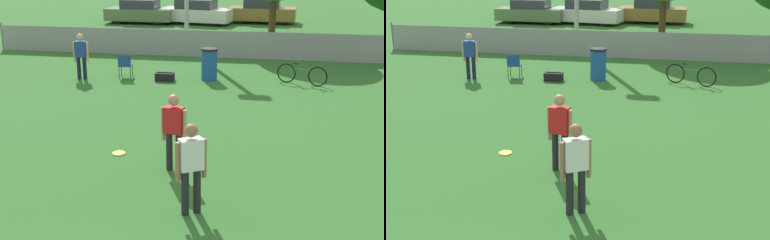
% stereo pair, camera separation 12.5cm
% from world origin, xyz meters
% --- Properties ---
extents(fence_backline, '(20.59, 0.07, 1.21)m').
position_xyz_m(fence_backline, '(0.00, 18.00, 0.55)').
color(fence_backline, gray).
rests_on(fence_backline, ground_plane).
extents(player_defender_red, '(0.53, 0.31, 1.59)m').
position_xyz_m(player_defender_red, '(0.19, 6.08, 0.91)').
color(player_defender_red, black).
rests_on(player_defender_red, ground_plane).
extents(player_receiver_white, '(0.48, 0.39, 1.59)m').
position_xyz_m(player_receiver_white, '(0.86, 4.36, 0.91)').
color(player_receiver_white, black).
rests_on(player_receiver_white, ground_plane).
extents(spectator_in_blue, '(0.53, 0.25, 1.57)m').
position_xyz_m(spectator_in_blue, '(-4.65, 13.29, 0.89)').
color(spectator_in_blue, '#191933').
rests_on(spectator_in_blue, ground_plane).
extents(frisbee_disc, '(0.29, 0.29, 0.03)m').
position_xyz_m(frisbee_disc, '(-1.21, 6.77, 0.01)').
color(frisbee_disc, yellow).
rests_on(frisbee_disc, ground_plane).
extents(folding_chair_sideline, '(0.49, 0.50, 0.82)m').
position_xyz_m(folding_chair_sideline, '(-3.26, 13.78, 0.48)').
color(folding_chair_sideline, '#333338').
rests_on(folding_chair_sideline, ground_plane).
extents(bicycle_sideline, '(1.64, 0.66, 0.70)m').
position_xyz_m(bicycle_sideline, '(2.74, 13.92, 0.34)').
color(bicycle_sideline, black).
rests_on(bicycle_sideline, ground_plane).
extents(trash_bin, '(0.56, 0.56, 1.09)m').
position_xyz_m(trash_bin, '(-0.35, 14.01, 0.55)').
color(trash_bin, '#194C99').
rests_on(trash_bin, ground_plane).
extents(gear_bag_sideline, '(0.62, 0.34, 0.30)m').
position_xyz_m(gear_bag_sideline, '(-1.81, 13.57, 0.14)').
color(gear_bag_sideline, black).
rests_on(gear_bag_sideline, ground_plane).
extents(parked_car_olive, '(4.08, 1.83, 1.42)m').
position_xyz_m(parked_car_olive, '(-6.75, 27.85, 0.68)').
color(parked_car_olive, black).
rests_on(parked_car_olive, ground_plane).
extents(parked_car_white, '(4.47, 2.46, 1.45)m').
position_xyz_m(parked_car_white, '(-3.39, 28.19, 0.69)').
color(parked_car_white, black).
rests_on(parked_car_white, ground_plane).
extents(parked_car_tan, '(4.09, 1.95, 1.49)m').
position_xyz_m(parked_car_tan, '(0.45, 29.30, 0.71)').
color(parked_car_tan, black).
rests_on(parked_car_tan, ground_plane).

